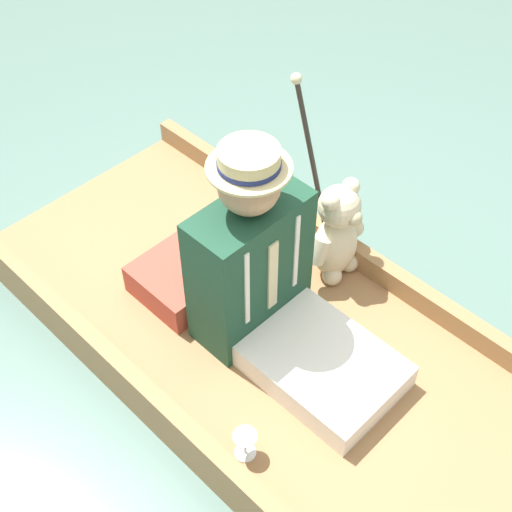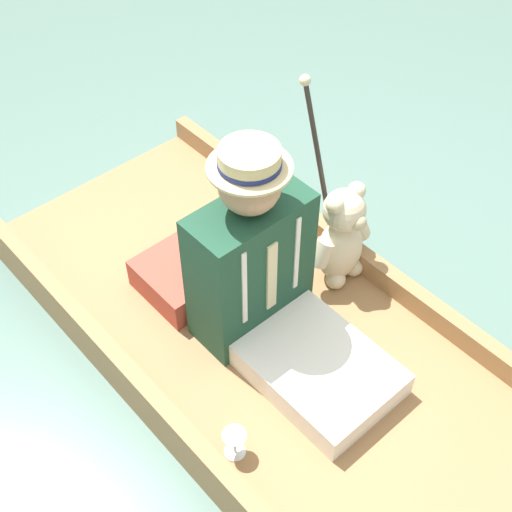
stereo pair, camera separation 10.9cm
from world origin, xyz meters
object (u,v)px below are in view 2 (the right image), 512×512
teddy_bear (342,237)px  wine_glass (235,440)px  seated_person (267,282)px  walking_cane (319,161)px

teddy_bear → wine_glass: 0.92m
wine_glass → seated_person: bearing=-144.0°
wine_glass → walking_cane: walking_cane is taller
seated_person → teddy_bear: (-0.43, -0.03, -0.08)m
teddy_bear → walking_cane: bearing=-99.5°
teddy_bear → wine_glass: size_ratio=4.03×
teddy_bear → walking_cane: 0.32m
wine_glass → walking_cane: 1.09m
walking_cane → wine_glass: bearing=30.4°
teddy_bear → wine_glass: bearing=21.6°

